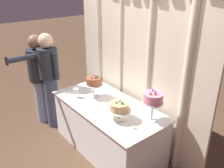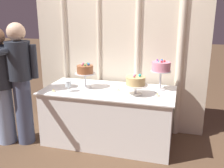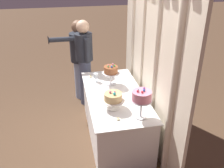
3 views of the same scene
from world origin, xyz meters
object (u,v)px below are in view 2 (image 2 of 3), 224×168
cake_display_rightmost (161,68)px  tealight_far_left (54,91)px  guest_man_dark_suit (0,82)px  cake_display_center (136,82)px  guest_man_pink_jacket (21,79)px  cake_table (109,115)px  cake_display_leftmost (85,71)px  tealight_near_left (119,90)px  tealight_near_right (157,95)px  wine_glass (68,84)px

cake_display_rightmost → tealight_far_left: size_ratio=8.37×
cake_display_rightmost → guest_man_dark_suit: size_ratio=0.26×
cake_display_center → tealight_far_left: cake_display_center is taller
guest_man_pink_jacket → guest_man_dark_suit: (-0.26, -0.07, -0.04)m
cake_table → cake_display_leftmost: cake_display_leftmost is taller
cake_table → cake_display_rightmost: (0.66, 0.19, 0.67)m
cake_display_center → tealight_far_left: 1.06m
cake_display_rightmost → guest_man_dark_suit: 2.10m
cake_display_leftmost → cake_table: bearing=-0.4°
tealight_near_left → guest_man_dark_suit: size_ratio=0.03×
guest_man_pink_jacket → cake_display_leftmost: bearing=24.0°
cake_display_leftmost → tealight_near_right: size_ratio=6.89×
wine_glass → tealight_far_left: (-0.18, -0.07, -0.09)m
guest_man_dark_suit → cake_table: bearing=16.8°
cake_display_leftmost → tealight_near_right: bearing=-5.7°
tealight_far_left → tealight_near_right: size_ratio=0.96×
cake_display_center → guest_man_pink_jacket: (-1.47, -0.23, -0.01)m
cake_display_rightmost → guest_man_dark_suit: bearing=-163.3°
cake_display_rightmost → tealight_near_right: (-0.00, -0.29, -0.29)m
cake_display_leftmost → tealight_near_left: size_ratio=6.80×
cake_table → cake_display_center: size_ratio=5.62×
tealight_near_left → guest_man_pink_jacket: (-1.23, -0.31, 0.14)m
tealight_near_left → guest_man_dark_suit: 1.54m
tealight_far_left → guest_man_pink_jacket: guest_man_pink_jacket is taller
cake_display_center → cake_display_leftmost: bearing=171.3°
tealight_far_left → guest_man_pink_jacket: size_ratio=0.03×
cake_display_center → tealight_near_left: (-0.23, 0.08, -0.15)m
cake_display_rightmost → guest_man_pink_jacket: size_ratio=0.25×
cake_display_leftmost → cake_display_center: bearing=-8.7°
cake_display_center → tealight_far_left: size_ratio=6.43×
cake_display_leftmost → cake_display_rightmost: cake_display_rightmost is taller
tealight_near_right → guest_man_dark_suit: size_ratio=0.03×
cake_display_leftmost → cake_display_rightmost: bearing=10.9°
guest_man_pink_jacket → cake_table: bearing=17.2°
cake_table → guest_man_dark_suit: bearing=-163.2°
tealight_near_left → guest_man_pink_jacket: bearing=-165.9°
cake_display_rightmost → tealight_near_left: size_ratio=7.95×
wine_glass → guest_man_pink_jacket: 0.63m
cake_display_center → cake_display_rightmost: 0.43m
cake_display_rightmost → cake_table: bearing=-163.7°
guest_man_dark_suit → tealight_near_right: bearing=8.9°
cake_display_center → cake_display_rightmost: (0.28, 0.30, 0.13)m
cake_display_center → wine_glass: 0.86m
cake_table → guest_man_pink_jacket: size_ratio=1.08×
cake_table → tealight_near_right: (0.65, -0.10, 0.38)m
tealight_near_right → guest_man_pink_jacket: size_ratio=0.03×
cake_display_leftmost → wine_glass: bearing=-124.5°
cake_display_rightmost → guest_man_dark_suit: (-2.00, -0.60, -0.18)m
cake_table → cake_display_center: bearing=-15.6°
cake_table → cake_display_leftmost: 0.69m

